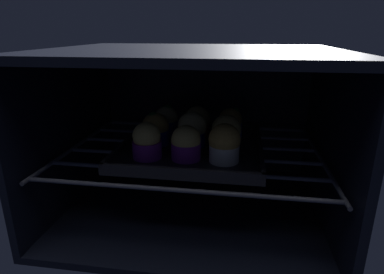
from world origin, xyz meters
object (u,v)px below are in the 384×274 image
at_px(muffin_row2_col1, 197,122).
at_px(muffin_row2_col2, 230,124).
at_px(muffin_row0_col2, 224,144).
at_px(muffin_row2_col0, 167,121).
at_px(muffin_row0_col0, 147,141).
at_px(muffin_row1_col1, 192,130).
at_px(baking_tray, 192,148).
at_px(muffin_row1_col0, 156,129).
at_px(muffin_row1_col2, 226,133).
at_px(muffin_row0_col1, 187,144).

relative_size(muffin_row2_col1, muffin_row2_col2, 1.00).
bearing_deg(muffin_row0_col2, muffin_row2_col0, 133.81).
relative_size(muffin_row0_col2, muffin_row2_col1, 1.08).
xyz_separation_m(muffin_row0_col0, muffin_row1_col1, (0.08, 0.08, 0.00)).
height_order(muffin_row2_col0, muffin_row2_col2, muffin_row2_col0).
bearing_deg(muffin_row2_col2, muffin_row1_col1, -136.32).
bearing_deg(muffin_row0_col0, muffin_row2_col2, 45.48).
distance_m(baking_tray, muffin_row0_col2, 0.11).
distance_m(baking_tray, muffin_row1_col0, 0.09).
distance_m(muffin_row1_col1, muffin_row1_col2, 0.07).
height_order(muffin_row1_col0, muffin_row2_col1, muffin_row1_col0).
xyz_separation_m(baking_tray, muffin_row2_col2, (0.08, 0.08, 0.04)).
bearing_deg(muffin_row2_col1, muffin_row0_col1, -89.01).
bearing_deg(muffin_row0_col0, muffin_row1_col0, 92.27).
xyz_separation_m(muffin_row0_col1, muffin_row1_col2, (0.07, 0.08, 0.00)).
xyz_separation_m(baking_tray, muffin_row1_col0, (-0.08, -0.00, 0.04)).
bearing_deg(muffin_row0_col2, muffin_row0_col1, 179.33).
distance_m(muffin_row0_col1, muffin_row1_col2, 0.11).
xyz_separation_m(muffin_row2_col1, muffin_row2_col2, (0.08, -0.00, -0.00)).
bearing_deg(muffin_row1_col2, muffin_row0_col2, -89.69).
relative_size(baking_tray, muffin_row1_col0, 4.07).
xyz_separation_m(baking_tray, muffin_row0_col1, (0.00, -0.08, 0.04)).
bearing_deg(muffin_row1_col1, muffin_row0_col0, -132.75).
xyz_separation_m(muffin_row0_col2, muffin_row1_col2, (-0.00, 0.08, -0.00)).
height_order(muffin_row0_col0, muffin_row2_col1, muffin_row0_col0).
bearing_deg(muffin_row0_col2, muffin_row2_col1, 115.71).
bearing_deg(muffin_row2_col1, muffin_row0_col0, -115.35).
bearing_deg(muffin_row1_col1, muffin_row0_col2, -46.64).
xyz_separation_m(muffin_row0_col2, muffin_row1_col0, (-0.15, 0.07, -0.00)).
xyz_separation_m(muffin_row0_col1, muffin_row1_col1, (-0.00, 0.08, 0.00)).
height_order(muffin_row1_col0, muffin_row2_col2, muffin_row1_col0).
xyz_separation_m(baking_tray, muffin_row1_col1, (-0.00, 0.00, 0.04)).
bearing_deg(muffin_row2_col1, muffin_row1_col2, -46.18).
bearing_deg(muffin_row2_col0, baking_tray, -46.43).
distance_m(baking_tray, muffin_row1_col1, 0.04).
bearing_deg(muffin_row1_col0, muffin_row2_col0, 85.92).
bearing_deg(baking_tray, muffin_row2_col0, 133.57).
distance_m(muffin_row0_col0, muffin_row1_col0, 0.08).
bearing_deg(muffin_row2_col2, muffin_row2_col0, -179.90).
xyz_separation_m(muffin_row1_col2, muffin_row2_col2, (0.01, 0.08, -0.00)).
distance_m(baking_tray, muffin_row2_col2, 0.12).
xyz_separation_m(muffin_row2_col0, muffin_row2_col2, (0.15, 0.00, -0.00)).
relative_size(muffin_row1_col0, muffin_row1_col1, 0.97).
bearing_deg(muffin_row0_col1, muffin_row2_col0, 116.22).
height_order(baking_tray, muffin_row1_col2, muffin_row1_col2).
height_order(muffin_row0_col2, muffin_row2_col0, muffin_row0_col2).
distance_m(muffin_row0_col0, muffin_row0_col1, 0.08).
height_order(muffin_row1_col1, muffin_row2_col2, muffin_row1_col1).
distance_m(muffin_row1_col1, muffin_row2_col1, 0.08).
xyz_separation_m(muffin_row1_col0, muffin_row1_col2, (0.15, 0.00, -0.00)).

